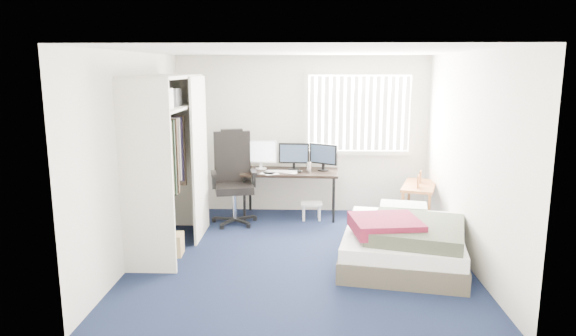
# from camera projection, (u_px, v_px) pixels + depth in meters

# --- Properties ---
(ground) EXTENTS (4.20, 4.20, 0.00)m
(ground) POSITION_uv_depth(u_px,v_px,m) (300.00, 256.00, 6.42)
(ground) COLOR black
(ground) RESTS_ON ground
(room_shell) EXTENTS (4.20, 4.20, 4.20)m
(room_shell) POSITION_uv_depth(u_px,v_px,m) (300.00, 136.00, 6.13)
(room_shell) COLOR silver
(room_shell) RESTS_ON ground
(window_assembly) EXTENTS (1.72, 0.09, 1.32)m
(window_assembly) POSITION_uv_depth(u_px,v_px,m) (359.00, 113.00, 8.08)
(window_assembly) COLOR white
(window_assembly) RESTS_ON ground
(closet) EXTENTS (0.64, 1.84, 2.22)m
(closet) POSITION_uv_depth(u_px,v_px,m) (168.00, 145.00, 6.48)
(closet) COLOR beige
(closet) RESTS_ON ground
(desk) EXTENTS (1.51, 0.76, 1.19)m
(desk) POSITION_uv_depth(u_px,v_px,m) (291.00, 169.00, 8.00)
(desk) COLOR black
(desk) RESTS_ON ground
(office_chair) EXTENTS (0.78, 0.78, 1.40)m
(office_chair) POSITION_uv_depth(u_px,v_px,m) (234.00, 187.00, 7.74)
(office_chair) COLOR black
(office_chair) RESTS_ON ground
(footstool) EXTENTS (0.34, 0.27, 0.27)m
(footstool) POSITION_uv_depth(u_px,v_px,m) (311.00, 207.00, 7.90)
(footstool) COLOR white
(footstool) RESTS_ON ground
(nightstand) EXTENTS (0.69, 0.98, 0.79)m
(nightstand) POSITION_uv_depth(u_px,v_px,m) (419.00, 189.00, 7.60)
(nightstand) COLOR brown
(nightstand) RESTS_ON ground
(bed) EXTENTS (1.70, 2.07, 0.62)m
(bed) POSITION_uv_depth(u_px,v_px,m) (403.00, 240.00, 6.18)
(bed) COLOR #453D31
(bed) RESTS_ON ground
(pine_box) EXTENTS (0.38, 0.29, 0.27)m
(pine_box) POSITION_uv_depth(u_px,v_px,m) (168.00, 244.00, 6.42)
(pine_box) COLOR tan
(pine_box) RESTS_ON ground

